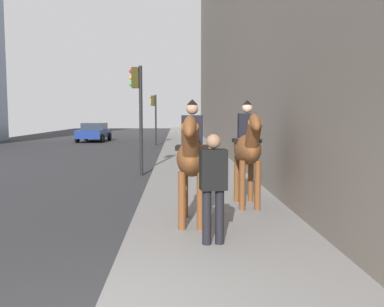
{
  "coord_description": "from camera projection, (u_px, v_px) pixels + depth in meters",
  "views": [
    {
      "loc": [
        -3.72,
        -0.85,
        2.12
      ],
      "look_at": [
        4.0,
        -1.13,
        1.4
      ],
      "focal_mm": 39.64,
      "sensor_mm": 36.0,
      "label": 1
    }
  ],
  "objects": [
    {
      "name": "mounted_horse_near",
      "position": [
        192.0,
        156.0,
        7.62
      ],
      "size": [
        2.15,
        0.67,
        2.27
      ],
      "rotation": [
        0.0,
        0.0,
        3.07
      ],
      "color": "brown",
      "rests_on": "sidewalk_slab"
    },
    {
      "name": "mounted_horse_far",
      "position": [
        248.0,
        147.0,
        9.11
      ],
      "size": [
        2.15,
        0.61,
        2.3
      ],
      "rotation": [
        0.0,
        0.0,
        3.13
      ],
      "color": "brown",
      "rests_on": "sidewalk_slab"
    },
    {
      "name": "pedestrian_greeting",
      "position": [
        213.0,
        181.0,
        6.45
      ],
      "size": [
        0.3,
        0.43,
        1.7
      ],
      "rotation": [
        0.0,
        0.0,
        0.11
      ],
      "color": "black",
      "rests_on": "sidewalk_slab"
    },
    {
      "name": "car_mid_lane",
      "position": [
        94.0,
        132.0,
        32.75
      ],
      "size": [
        4.24,
        2.25,
        1.44
      ],
      "rotation": [
        0.0,
        0.0,
        3.09
      ],
      "color": "navy",
      "rests_on": "ground"
    },
    {
      "name": "traffic_light_near_curb",
      "position": [
        138.0,
        102.0,
        14.41
      ],
      "size": [
        0.2,
        0.44,
        3.75
      ],
      "color": "black",
      "rests_on": "ground"
    },
    {
      "name": "traffic_light_far_curb",
      "position": [
        154.0,
        111.0,
        28.6
      ],
      "size": [
        0.2,
        0.44,
        3.42
      ],
      "color": "black",
      "rests_on": "ground"
    }
  ]
}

